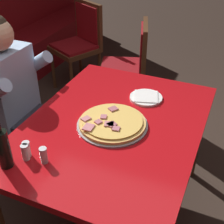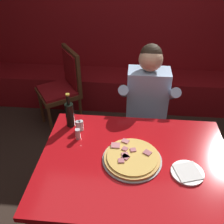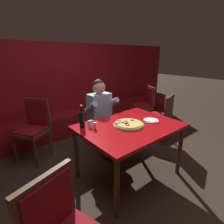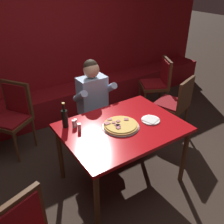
{
  "view_description": "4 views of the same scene",
  "coord_description": "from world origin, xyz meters",
  "views": [
    {
      "loc": [
        -1.33,
        -0.56,
        1.82
      ],
      "look_at": [
        0.16,
        0.08,
        0.73
      ],
      "focal_mm": 50.0,
      "sensor_mm": 36.0,
      "label": 1
    },
    {
      "loc": [
        -0.05,
        -1.19,
        2.02
      ],
      "look_at": [
        -0.18,
        0.22,
        1.0
      ],
      "focal_mm": 40.0,
      "sensor_mm": 36.0,
      "label": 2
    },
    {
      "loc": [
        -1.53,
        -1.5,
        1.66
      ],
      "look_at": [
        -0.04,
        0.32,
        0.88
      ],
      "focal_mm": 28.0,
      "sensor_mm": 36.0,
      "label": 3
    },
    {
      "loc": [
        -1.36,
        -1.83,
        2.27
      ],
      "look_at": [
        -0.02,
        0.17,
        0.88
      ],
      "focal_mm": 40.0,
      "sensor_mm": 36.0,
      "label": 4
    }
  ],
  "objects": [
    {
      "name": "shaker_oregano",
      "position": [
        -0.43,
        0.18,
        0.81
      ],
      "size": [
        0.04,
        0.04,
        0.09
      ],
      "color": "silver",
      "rests_on": "main_dining_table"
    },
    {
      "name": "plate_white_paper",
      "position": [
        0.33,
        -0.08,
        0.78
      ],
      "size": [
        0.21,
        0.21,
        0.02
      ],
      "color": "white",
      "rests_on": "main_dining_table"
    },
    {
      "name": "shaker_parmesan",
      "position": [
        -0.42,
        0.29,
        0.81
      ],
      "size": [
        0.04,
        0.04,
        0.09
      ],
      "color": "silver",
      "rests_on": "main_dining_table"
    },
    {
      "name": "beer_bottle",
      "position": [
        -0.52,
        0.34,
        0.88
      ],
      "size": [
        0.07,
        0.07,
        0.29
      ],
      "color": "black",
      "rests_on": "main_dining_table"
    },
    {
      "name": "shaker_black_pepper",
      "position": [
        -0.44,
        0.28,
        0.81
      ],
      "size": [
        0.04,
        0.04,
        0.09
      ],
      "color": "silver",
      "rests_on": "main_dining_table"
    },
    {
      "name": "pizza",
      "position": [
        -0.02,
        -0.0,
        0.79
      ],
      "size": [
        0.4,
        0.4,
        0.05
      ],
      "color": "#9E9EA3",
      "rests_on": "main_dining_table"
    },
    {
      "name": "diner_seated_blue_shirt",
      "position": [
        0.1,
        0.75,
        0.71
      ],
      "size": [
        0.53,
        0.53,
        1.27
      ],
      "color": "black",
      "rests_on": "ground_plane"
    },
    {
      "name": "dining_chair_by_booth",
      "position": [
        1.53,
        1.05,
        0.58
      ],
      "size": [
        0.59,
        0.59,
        0.97
      ],
      "color": "#4C2D19",
      "rests_on": "ground_plane"
    },
    {
      "name": "dining_chair_side_aisle",
      "position": [
        1.25,
        0.36,
        0.55
      ],
      "size": [
        0.56,
        0.56,
        0.94
      ],
      "color": "#4C2D19",
      "rests_on": "ground_plane"
    },
    {
      "name": "ground_plane",
      "position": [
        0.0,
        0.0,
        0.0
      ],
      "size": [
        24.0,
        24.0,
        0.0
      ],
      "primitive_type": "plane",
      "color": "#33261E"
    },
    {
      "name": "main_dining_table",
      "position": [
        0.0,
        0.0,
        0.69
      ],
      "size": [
        1.3,
        0.97,
        0.77
      ],
      "color": "#4C2D19",
      "rests_on": "ground_plane"
    }
  ]
}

